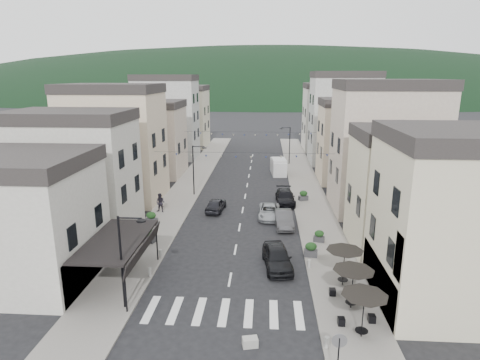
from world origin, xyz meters
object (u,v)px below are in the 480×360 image
(parked_car_a, at_px, (277,257))
(parked_car_e, at_px, (216,205))
(pedestrian_a, at_px, (136,229))
(pedestrian_b, at_px, (160,203))
(delivery_van, at_px, (278,166))
(parked_car_c, at_px, (269,211))
(parked_car_d, at_px, (285,197))
(parked_car_b, at_px, (284,219))

(parked_car_a, bearing_deg, parked_car_e, 109.09)
(pedestrian_a, xyz_separation_m, pedestrian_b, (0.38, 6.87, 0.18))
(delivery_van, height_order, pedestrian_b, delivery_van)
(parked_car_e, height_order, delivery_van, delivery_van)
(parked_car_c, xyz_separation_m, pedestrian_b, (-11.23, 0.62, 0.47))
(parked_car_c, relative_size, parked_car_d, 0.93)
(pedestrian_a, bearing_deg, parked_car_b, -16.98)
(parked_car_e, bearing_deg, parked_car_a, 122.13)
(parked_car_a, xyz_separation_m, parked_car_c, (-0.53, 10.80, -0.18))
(parked_car_b, distance_m, parked_car_e, 8.00)
(parked_car_a, distance_m, parked_car_d, 15.61)
(parked_car_d, relative_size, parked_car_e, 1.22)
(parked_car_b, height_order, parked_car_e, parked_car_b)
(parked_car_d, bearing_deg, delivery_van, 89.32)
(parked_car_e, relative_size, pedestrian_b, 2.06)
(parked_car_a, bearing_deg, parked_car_b, 77.32)
(parked_car_b, relative_size, parked_car_e, 1.10)
(parked_car_a, distance_m, pedestrian_b, 16.40)
(delivery_van, bearing_deg, pedestrian_a, -122.56)
(parked_car_a, height_order, pedestrian_a, pedestrian_a)
(delivery_van, distance_m, pedestrian_b, 21.95)
(pedestrian_b, bearing_deg, delivery_van, 65.56)
(pedestrian_a, relative_size, pedestrian_b, 0.81)
(parked_car_c, bearing_deg, pedestrian_b, 177.36)
(parked_car_b, bearing_deg, parked_car_a, -98.91)
(pedestrian_a, bearing_deg, delivery_van, 28.50)
(parked_car_c, distance_m, parked_car_e, 5.83)
(parked_car_a, xyz_separation_m, parked_car_e, (-6.13, 12.43, -0.12))
(parked_car_e, height_order, pedestrian_b, pedestrian_b)
(parked_car_e, bearing_deg, parked_car_d, -151.27)
(parked_car_d, height_order, pedestrian_b, pedestrian_b)
(parked_car_d, xyz_separation_m, parked_car_e, (-7.40, -3.12, -0.03))
(parked_car_d, relative_size, delivery_van, 0.99)
(parked_car_a, relative_size, pedestrian_a, 2.98)
(parked_car_a, height_order, parked_car_e, parked_car_a)
(parked_car_b, height_order, parked_car_c, parked_car_b)
(delivery_van, bearing_deg, pedestrian_b, -130.04)
(parked_car_a, relative_size, parked_car_d, 0.97)
(parked_car_d, height_order, delivery_van, delivery_van)
(parked_car_b, relative_size, pedestrian_a, 2.79)
(pedestrian_a, bearing_deg, parked_car_e, 18.88)
(parked_car_b, distance_m, parked_car_d, 7.10)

